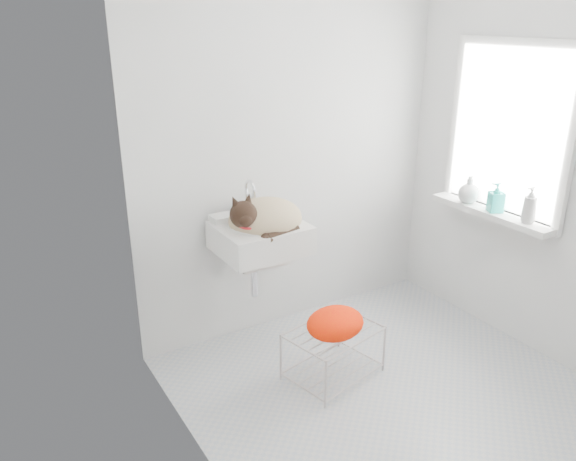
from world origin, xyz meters
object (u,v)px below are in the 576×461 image
cat (263,219)px  bottle_c (468,202)px  bottle_b (494,212)px  sink (260,224)px  wire_rack (333,353)px  bottle_a (527,223)px

cat → bottle_c: size_ratio=2.69×
bottle_b → bottle_c: 0.22m
sink → bottle_c: (1.39, -0.35, 0.00)m
cat → wire_rack: bearing=-62.7°
cat → sink: bearing=127.6°
cat → bottle_a: size_ratio=2.55×
cat → bottle_c: (1.38, -0.33, -0.04)m
wire_rack → bottle_c: size_ratio=2.86×
wire_rack → bottle_c: bottle_c is taller
cat → bottle_a: 1.59m
sink → cat: bearing=-56.8°
cat → bottle_c: bearing=-9.2°
wire_rack → bottle_a: bearing=-15.4°
sink → bottle_b: (1.39, -0.57, 0.00)m
bottle_a → bottle_b: size_ratio=1.00×
bottle_b → bottle_c: size_ratio=1.05×
sink → wire_rack: 0.88m
bottle_a → bottle_b: same height
sink → bottle_a: size_ratio=2.74×
wire_rack → bottle_c: 1.38m
cat → bottle_a: bearing=-25.6°
sink → wire_rack: bearing=-66.7°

